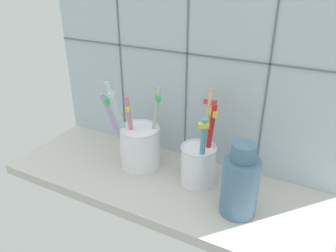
{
  "coord_description": "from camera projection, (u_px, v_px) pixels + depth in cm",
  "views": [
    {
      "loc": [
        26.7,
        -47.67,
        41.05
      ],
      "look_at": [
        0.0,
        2.93,
        12.75
      ],
      "focal_mm": 35.46,
      "sensor_mm": 36.0,
      "label": 1
    }
  ],
  "objects": [
    {
      "name": "counter_slab",
      "position": [
        161.0,
        184.0,
        0.67
      ],
      "size": [
        64.0,
        22.0,
        2.0
      ],
      "primitive_type": "cube",
      "color": "#BCB7AD",
      "rests_on": "ground"
    },
    {
      "name": "toothbrush_cup_left",
      "position": [
        139.0,
        144.0,
        0.69
      ],
      "size": [
        11.18,
        9.07,
        18.22
      ],
      "color": "white",
      "rests_on": "counter_slab"
    },
    {
      "name": "ceramic_vase",
      "position": [
        240.0,
        183.0,
        0.55
      ],
      "size": [
        6.27,
        6.27,
        13.46
      ],
      "color": "slate",
      "rests_on": "counter_slab"
    },
    {
      "name": "tile_wall_back",
      "position": [
        189.0,
        65.0,
        0.67
      ],
      "size": [
        64.0,
        2.2,
        45.0
      ],
      "color": "#B2C1CC",
      "rests_on": "ground"
    },
    {
      "name": "toothbrush_cup_right",
      "position": [
        199.0,
        161.0,
        0.64
      ],
      "size": [
        6.9,
        8.35,
        18.12
      ],
      "color": "white",
      "rests_on": "counter_slab"
    }
  ]
}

